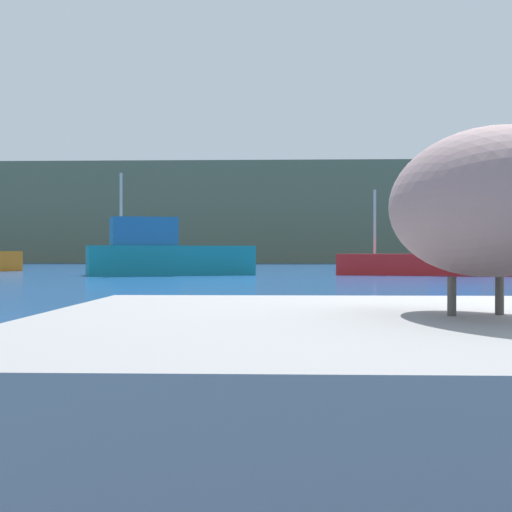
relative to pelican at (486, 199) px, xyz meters
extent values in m
cube|color=#5B664C|center=(1.24, 75.89, 3.45)|extent=(140.00, 17.12, 9.22)
cube|color=gray|center=(0.00, 0.01, -0.78)|extent=(3.04, 2.53, 0.77)
ellipsoid|color=gray|center=(0.00, 0.01, -0.01)|extent=(0.78, 1.18, 0.49)
cylinder|color=#4C4742|center=(0.07, 0.09, -0.32)|extent=(0.03, 0.03, 0.13)
cylinder|color=#4C4742|center=(-0.10, 0.04, -0.32)|extent=(0.03, 0.03, 0.13)
cube|color=teal|center=(-5.72, 31.32, -0.53)|extent=(7.39, 4.17, 1.27)
cube|color=#1E6099|center=(-6.83, 30.96, 0.71)|extent=(3.14, 2.48, 1.22)
cylinder|color=#B2B2B2|center=(-7.74, 30.66, 1.66)|extent=(0.12, 0.12, 3.10)
cube|color=red|center=(5.45, 31.72, -0.71)|extent=(8.01, 4.06, 0.91)
cube|color=#1E6099|center=(6.54, 31.48, 0.34)|extent=(2.42, 2.19, 1.19)
cylinder|color=#B2B2B2|center=(3.20, 32.19, 1.17)|extent=(0.12, 0.12, 2.83)
camera|label=1|loc=(-0.66, -2.63, -0.18)|focal=55.25mm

